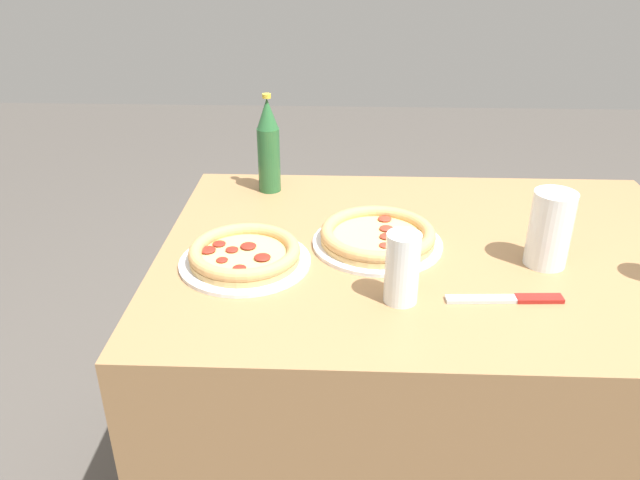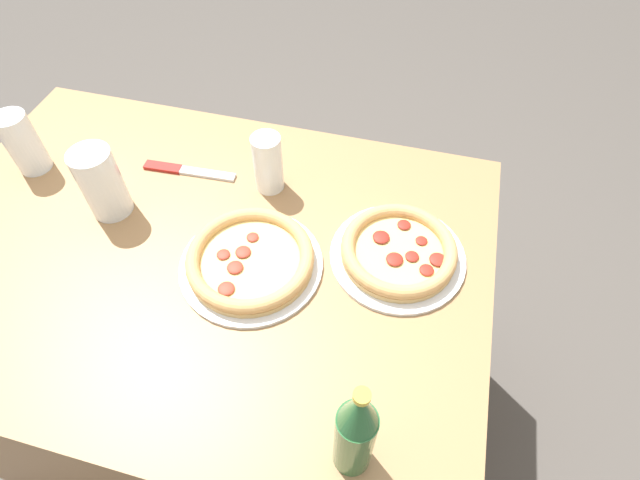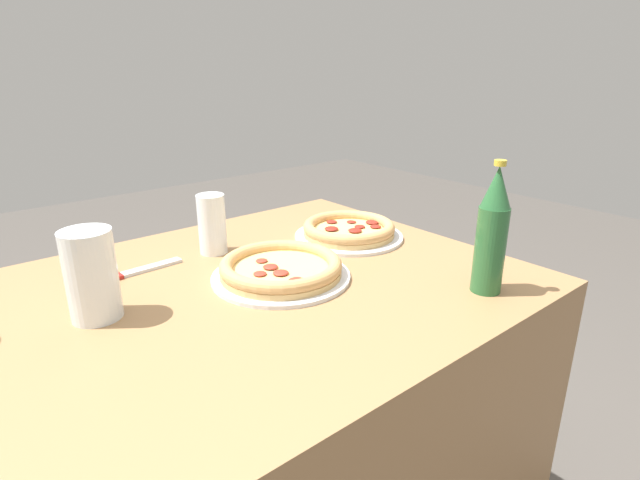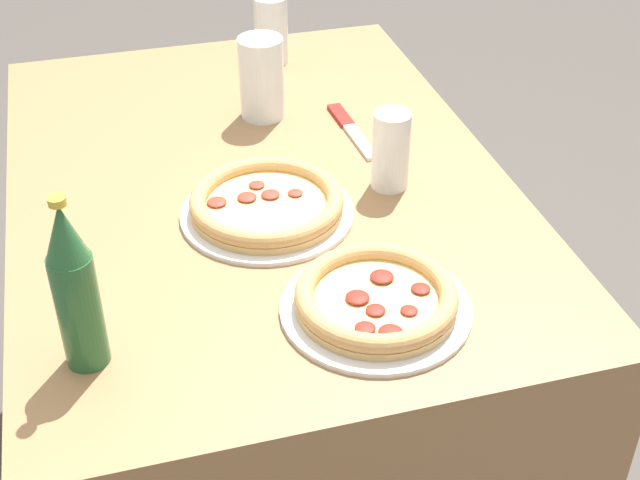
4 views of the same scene
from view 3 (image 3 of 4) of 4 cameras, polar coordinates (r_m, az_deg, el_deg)
The scene contains 7 objects.
table at distance 1.17m, azimuth -9.48°, elevation -23.42°, with size 1.16×0.82×0.78m.
pizza_veggie at distance 0.99m, azimuth -4.49°, elevation -3.32°, with size 0.28×0.28×0.04m.
pizza_margherita at distance 1.22m, azimuth 3.32°, elevation 1.12°, with size 0.26×0.26×0.04m.
glass_mango_juice at distance 1.14m, azimuth -12.21°, elevation 1.42°, with size 0.06×0.06×0.13m.
glass_lemonade at distance 0.90m, azimuth -24.62°, elevation -4.04°, with size 0.08×0.08×0.15m.
beer_bottle at distance 0.95m, azimuth 19.06°, elevation 0.89°, with size 0.06×0.06×0.25m.
knife at distance 1.08m, azimuth -21.19°, elevation -3.65°, with size 0.21×0.03×0.01m.
Camera 3 is at (0.40, 0.76, 1.18)m, focal length 28.00 mm.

